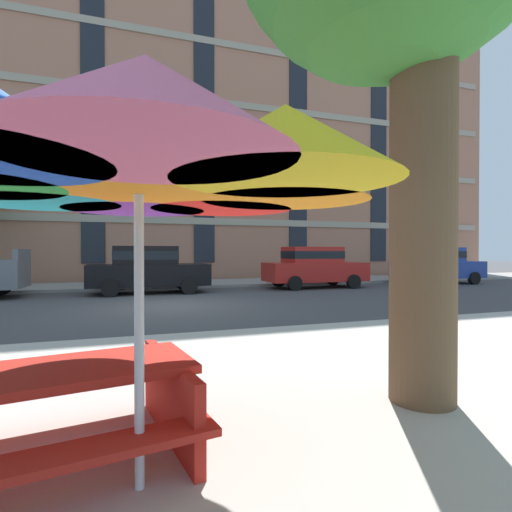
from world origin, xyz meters
TOP-DOWN VIEW (x-y plane):
  - ground_plane at (0.00, 0.00)m, footprint 120.00×120.00m
  - sidewalk_near_patio at (0.00, -9.00)m, footprint 56.00×9.00m
  - sidewalk_far at (0.00, 6.80)m, footprint 56.00×3.60m
  - apartment_building at (0.00, 14.99)m, footprint 43.76×12.08m
  - sedan_black at (-0.42, 3.70)m, footprint 4.40×1.98m
  - sedan_red at (6.55, 3.70)m, footprint 4.40×1.98m
  - sedan_blue at (13.23, 3.70)m, footprint 4.40×1.98m
  - patio_umbrella at (-1.10, -9.00)m, footprint 3.08×3.08m
  - picnic_table at (-1.63, -8.52)m, footprint 2.03×1.80m

SIDE VIEW (x-z plane):
  - ground_plane at x=0.00m, z-range 0.00..0.00m
  - sidewalk_near_patio at x=0.00m, z-range 0.00..0.12m
  - sidewalk_far at x=0.00m, z-range 0.00..0.12m
  - picnic_table at x=-1.63m, z-range 0.10..0.87m
  - sedan_black at x=-0.42m, z-range 0.06..1.84m
  - sedan_red at x=6.55m, z-range 0.06..1.84m
  - sedan_blue at x=13.23m, z-range 0.06..1.84m
  - patio_umbrella at x=-1.10m, z-range 0.93..3.31m
  - apartment_building at x=0.00m, z-range 0.00..19.20m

